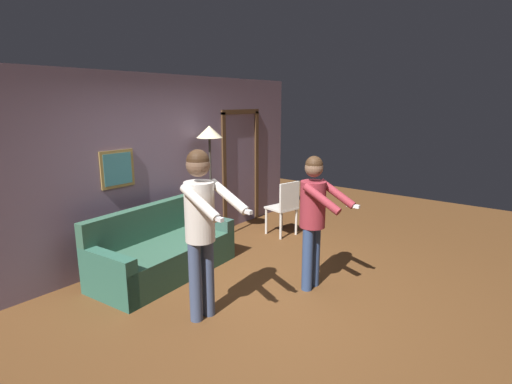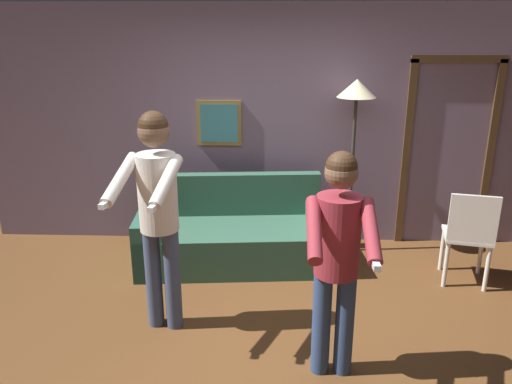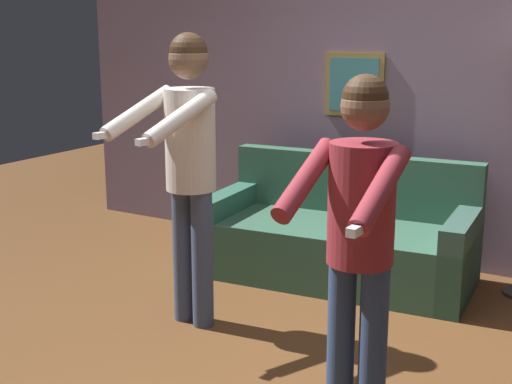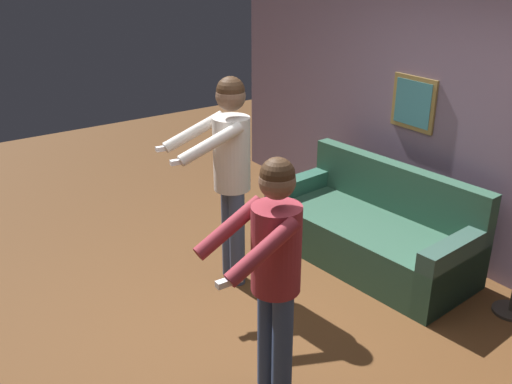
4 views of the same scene
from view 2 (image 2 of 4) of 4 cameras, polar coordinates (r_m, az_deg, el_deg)
name	(u,v)px [view 2 (image 2 of 4)]	position (r m, az deg, el deg)	size (l,w,h in m)	color
ground_plane	(267,345)	(4.04, 1.25, -17.09)	(12.00, 12.00, 0.00)	brown
back_wall_assembly	(273,128)	(5.51, 1.97, 7.33)	(6.40, 0.10, 2.60)	slate
couch	(232,237)	(5.20, -2.74, -5.14)	(1.96, 1.01, 0.87)	#335C47
torchiere_lamp	(356,105)	(5.19, 11.34, 9.76)	(0.40, 0.40, 1.86)	#332D28
person_standing_left	(157,202)	(3.85, -11.24, -1.10)	(0.50, 0.74, 1.77)	#3F4D6D
person_standing_right	(337,248)	(3.33, 9.29, -6.37)	(0.44, 0.66, 1.62)	navy
dining_chair_distant	(469,233)	(5.05, 23.18, -4.34)	(0.50, 0.50, 0.93)	silver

